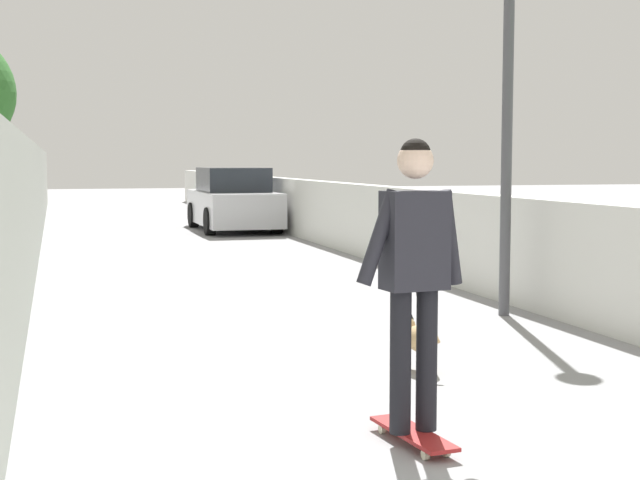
# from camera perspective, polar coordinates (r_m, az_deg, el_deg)

# --- Properties ---
(ground_plane) EXTENTS (80.00, 80.00, 0.00)m
(ground_plane) POSITION_cam_1_polar(r_m,az_deg,el_deg) (16.90, -7.55, -0.97)
(ground_plane) COLOR gray
(wall_left) EXTENTS (48.00, 0.30, 2.01)m
(wall_left) POSITION_cam_1_polar(r_m,az_deg,el_deg) (14.66, -17.72, 1.87)
(wall_left) COLOR #999E93
(wall_left) RESTS_ON ground
(fence_right) EXTENTS (48.00, 0.30, 1.29)m
(fence_right) POSITION_cam_1_polar(r_m,az_deg,el_deg) (15.62, 4.11, 0.95)
(fence_right) COLOR silver
(fence_right) RESTS_ON ground
(lamp_post) EXTENTS (0.36, 0.36, 4.09)m
(lamp_post) POSITION_cam_1_polar(r_m,az_deg,el_deg) (10.51, 11.51, 10.78)
(lamp_post) COLOR #4C4C51
(lamp_post) RESTS_ON ground
(skateboard) EXTENTS (0.82, 0.29, 0.08)m
(skateboard) POSITION_cam_1_polar(r_m,az_deg,el_deg) (5.80, 5.74, -11.78)
(skateboard) COLOR maroon
(skateboard) RESTS_ON ground
(person_skateboarder) EXTENTS (0.26, 0.72, 1.78)m
(person_skateboarder) POSITION_cam_1_polar(r_m,az_deg,el_deg) (5.59, 5.84, -1.28)
(person_skateboarder) COLOR black
(person_skateboarder) RESTS_ON skateboard
(dog) EXTENTS (2.16, 0.93, 1.06)m
(dog) POSITION_cam_1_polar(r_m,az_deg,el_deg) (7.72, 6.08, -5.98)
(dog) COLOR tan
(dog) RESTS_ON ground
(car_near) EXTENTS (4.22, 1.80, 1.54)m
(car_near) POSITION_cam_1_polar(r_m,az_deg,el_deg) (22.86, -5.37, 2.39)
(car_near) COLOR silver
(car_near) RESTS_ON ground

